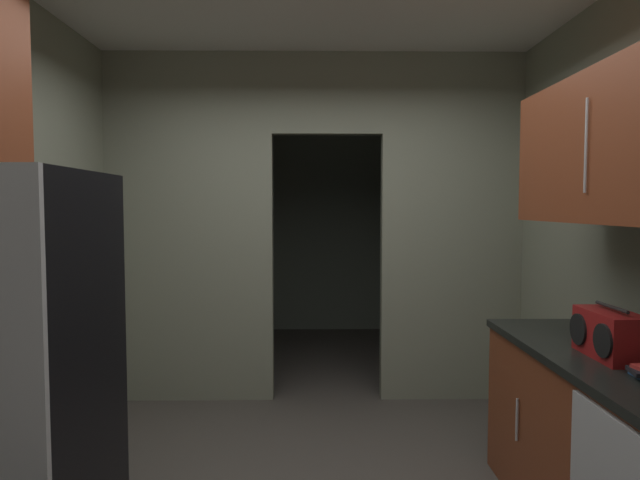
{
  "coord_description": "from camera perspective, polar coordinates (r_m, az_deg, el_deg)",
  "views": [
    {
      "loc": [
        -0.02,
        -2.73,
        1.56
      ],
      "look_at": [
        0.03,
        1.21,
        1.33
      ],
      "focal_mm": 31.49,
      "sensor_mm": 36.0,
      "label": 1
    }
  ],
  "objects": [
    {
      "name": "adjoining_room_shell",
      "position": [
        6.32,
        -0.59,
        1.83
      ],
      "size": [
        3.32,
        2.66,
        2.77
      ],
      "color": "gray",
      "rests_on": "ground"
    },
    {
      "name": "boombox",
      "position": [
        2.84,
        27.39,
        -8.53
      ],
      "size": [
        0.19,
        0.37,
        0.24
      ],
      "color": "maroon",
      "rests_on": "lower_cabinet_run"
    },
    {
      "name": "upper_cabinet_counterside",
      "position": [
        2.79,
        28.81,
        8.41
      ],
      "size": [
        0.36,
        1.62,
        0.68
      ],
      "color": "brown"
    },
    {
      "name": "kitchen_partition",
      "position": [
        4.51,
        -0.85,
        2.22
      ],
      "size": [
        3.32,
        0.12,
        2.77
      ],
      "color": "gray",
      "rests_on": "ground"
    },
    {
      "name": "lower_cabinet_run",
      "position": [
        2.99,
        28.0,
        -18.94
      ],
      "size": [
        0.63,
        1.8,
        0.89
      ],
      "color": "brown",
      "rests_on": "ground"
    },
    {
      "name": "refrigerator",
      "position": [
        2.56,
        -29.7,
        -13.23
      ],
      "size": [
        0.71,
        0.8,
        1.7
      ],
      "color": "black",
      "rests_on": "ground"
    }
  ]
}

